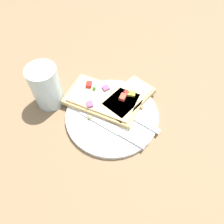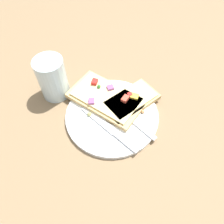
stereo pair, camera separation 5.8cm
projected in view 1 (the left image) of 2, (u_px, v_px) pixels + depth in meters
The scene contains 8 objects.
ground_plane at pixel (112, 117), 0.60m from camera, with size 4.00×4.00×0.00m, color #7F6647.
plate at pixel (112, 115), 0.59m from camera, with size 0.25×0.25×0.01m.
fork at pixel (120, 110), 0.59m from camera, with size 0.17×0.15×0.01m.
knife at pixel (117, 131), 0.55m from camera, with size 0.15×0.15×0.01m.
pizza_slice_main at pixel (103, 99), 0.60m from camera, with size 0.21×0.23×0.03m.
pizza_slice_corner at pixel (128, 98), 0.61m from camera, with size 0.15×0.17×0.03m.
crumb_scatter at pixel (106, 105), 0.60m from camera, with size 0.08×0.15×0.01m.
drinking_glass at pixel (46, 86), 0.58m from camera, with size 0.08×0.08×0.12m.
Camera 1 is at (0.32, -0.08, 0.50)m, focal length 35.00 mm.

